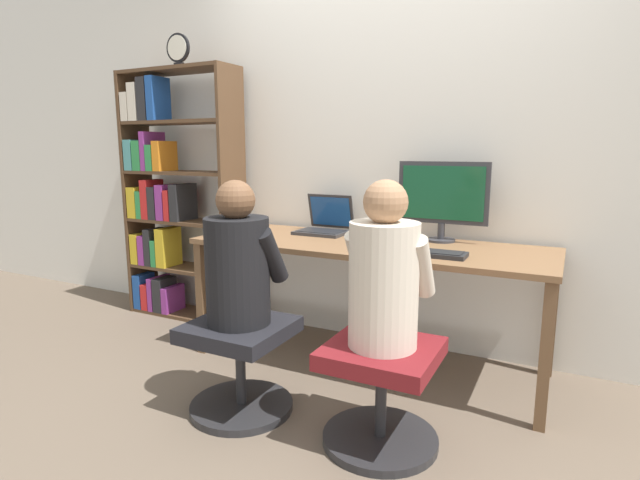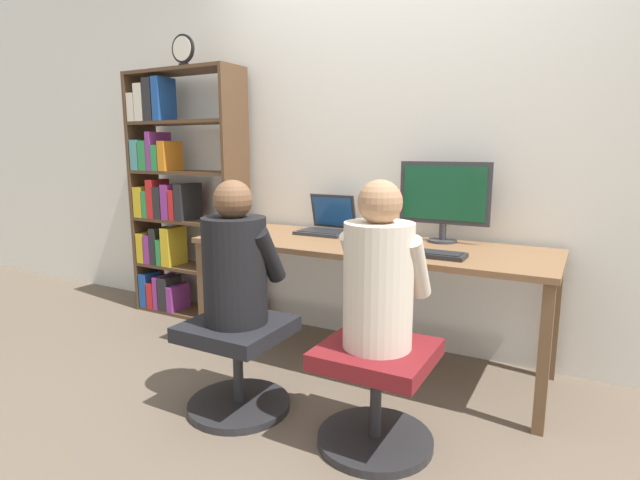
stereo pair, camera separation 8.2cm
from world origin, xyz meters
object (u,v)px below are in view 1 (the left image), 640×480
(keyboard, at_px, (420,252))
(office_chair_left, at_px, (381,388))
(office_chair_right, at_px, (240,360))
(desk_clock, at_px, (178,49))
(desktop_monitor, at_px, (442,198))
(laptop, at_px, (324,225))
(bookshelf, at_px, (167,198))
(person_at_laptop, at_px, (238,262))
(person_at_monitor, at_px, (384,275))

(keyboard, xyz_separation_m, office_chair_left, (0.01, -0.56, -0.48))
(office_chair_right, bearing_deg, desk_clock, 141.07)
(desktop_monitor, distance_m, office_chair_right, 1.42)
(laptop, height_order, keyboard, laptop)
(laptop, relative_size, bookshelf, 0.17)
(laptop, distance_m, desk_clock, 1.55)
(keyboard, distance_m, desk_clock, 2.15)
(office_chair_right, distance_m, person_at_laptop, 0.48)
(person_at_monitor, height_order, desk_clock, desk_clock)
(desktop_monitor, distance_m, person_at_laptop, 1.24)
(office_chair_left, xyz_separation_m, person_at_laptop, (-0.69, -0.04, 0.48))
(office_chair_left, relative_size, person_at_monitor, 0.72)
(person_at_monitor, xyz_separation_m, desk_clock, (-1.79, 0.83, 1.16))
(office_chair_right, height_order, person_at_laptop, person_at_laptop)
(office_chair_left, bearing_deg, desktop_monitor, 90.29)
(keyboard, relative_size, bookshelf, 0.25)
(laptop, relative_size, keyboard, 0.68)
(laptop, bearing_deg, desk_clock, -175.49)
(person_at_laptop, bearing_deg, bookshelf, 144.69)
(office_chair_left, distance_m, desk_clock, 2.57)
(keyboard, distance_m, person_at_laptop, 0.91)
(person_at_monitor, height_order, bookshelf, bookshelf)
(desk_clock, bearing_deg, keyboard, -8.98)
(bookshelf, bearing_deg, desktop_monitor, 1.87)
(keyboard, relative_size, office_chair_right, 0.92)
(office_chair_left, bearing_deg, keyboard, 90.96)
(keyboard, bearing_deg, desktop_monitor, 89.37)
(desktop_monitor, height_order, person_at_laptop, desktop_monitor)
(person_at_laptop, distance_m, desk_clock, 1.83)
(desktop_monitor, bearing_deg, person_at_laptop, -124.33)
(office_chair_left, bearing_deg, person_at_monitor, 90.00)
(desktop_monitor, height_order, keyboard, desktop_monitor)
(office_chair_left, bearing_deg, person_at_laptop, -176.86)
(laptop, xyz_separation_m, office_chair_right, (0.04, -0.97, -0.52))
(laptop, height_order, desk_clock, desk_clock)
(desktop_monitor, relative_size, office_chair_left, 1.04)
(desk_clock, bearing_deg, laptop, 4.51)
(desktop_monitor, relative_size, office_chair_right, 1.04)
(desk_clock, bearing_deg, desktop_monitor, 4.15)
(laptop, bearing_deg, person_at_monitor, -51.54)
(office_chair_left, height_order, bookshelf, bookshelf)
(keyboard, bearing_deg, office_chair_left, -89.04)
(person_at_laptop, bearing_deg, desk_clock, 141.23)
(desktop_monitor, xyz_separation_m, keyboard, (-0.00, -0.41, -0.24))
(office_chair_left, distance_m, office_chair_right, 0.69)
(laptop, bearing_deg, desktop_monitor, 3.63)
(bookshelf, bearing_deg, person_at_laptop, -35.31)
(laptop, distance_m, bookshelf, 1.30)
(office_chair_left, xyz_separation_m, person_at_monitor, (0.00, 0.01, 0.49))
(desktop_monitor, distance_m, office_chair_left, 1.21)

